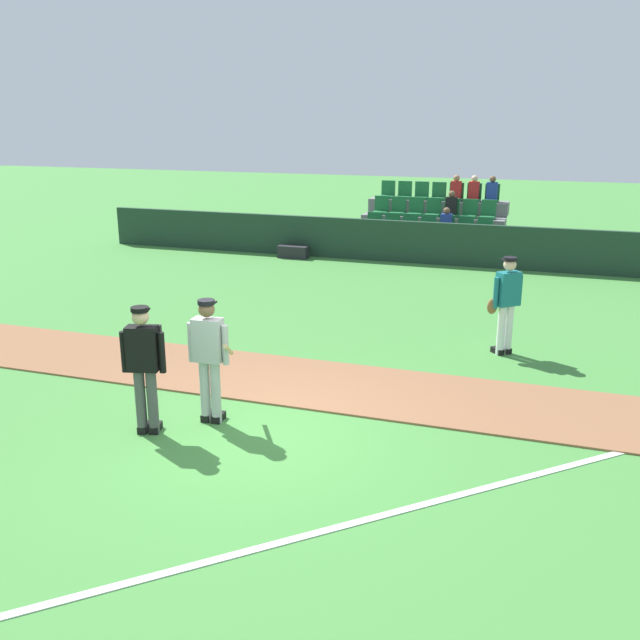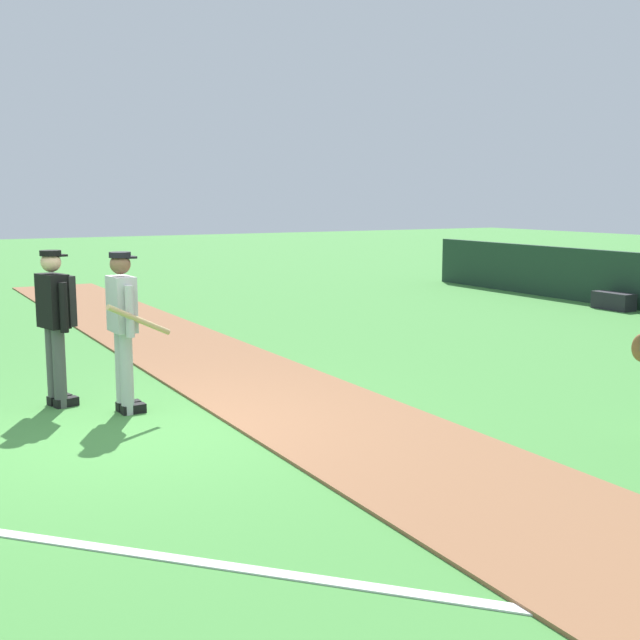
# 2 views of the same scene
# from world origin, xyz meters

# --- Properties ---
(ground_plane) EXTENTS (80.00, 80.00, 0.00)m
(ground_plane) POSITION_xyz_m (0.00, 0.00, 0.00)
(ground_plane) COLOR #42843A
(infield_dirt_path) EXTENTS (28.00, 2.03, 0.03)m
(infield_dirt_path) POSITION_xyz_m (0.00, 2.07, 0.01)
(infield_dirt_path) COLOR brown
(infield_dirt_path) RESTS_ON ground
(foul_line_chalk) EXTENTS (8.77, 8.34, 0.01)m
(foul_line_chalk) POSITION_xyz_m (3.00, -0.50, 0.01)
(foul_line_chalk) COLOR white
(foul_line_chalk) RESTS_ON ground
(batter_grey_jersey) EXTENTS (0.71, 0.77, 1.76)m
(batter_grey_jersey) POSITION_xyz_m (-0.69, 0.26, 0.97)
(batter_grey_jersey) COLOR #B2B2B2
(batter_grey_jersey) RESTS_ON ground
(umpire_home_plate) EXTENTS (0.57, 0.38, 1.76)m
(umpire_home_plate) POSITION_xyz_m (-1.34, -0.31, 1.00)
(umpire_home_plate) COLOR #4C4C4C
(umpire_home_plate) RESTS_ON ground
(equipment_bag) EXTENTS (0.90, 0.36, 0.36)m
(equipment_bag) POSITION_xyz_m (-3.72, 11.46, 0.18)
(equipment_bag) COLOR #232328
(equipment_bag) RESTS_ON ground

